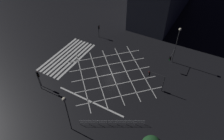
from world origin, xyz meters
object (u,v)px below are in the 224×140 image
at_px(traffic_light_median_north, 155,77).
at_px(traffic_light_sw_cross, 99,29).
at_px(traffic_light_se_cross, 39,77).
at_px(traffic_light_nw_main, 171,57).
at_px(street_lamp_east, 178,38).
at_px(street_lamp_west, 66,107).
at_px(traffic_light_se_main, 38,77).

height_order(traffic_light_median_north, traffic_light_sw_cross, traffic_light_median_north).
height_order(traffic_light_se_cross, traffic_light_nw_main, traffic_light_nw_main).
bearing_deg(traffic_light_median_north, traffic_light_nw_main, -95.51).
height_order(traffic_light_nw_main, street_lamp_east, street_lamp_east).
height_order(street_lamp_east, street_lamp_west, street_lamp_east).
relative_size(traffic_light_se_main, street_lamp_west, 0.55).
height_order(traffic_light_se_main, street_lamp_east, street_lamp_east).
distance_m(traffic_light_se_cross, street_lamp_west, 11.85).
relative_size(traffic_light_median_north, traffic_light_nw_main, 1.09).
distance_m(traffic_light_se_main, street_lamp_west, 11.20).
bearing_deg(traffic_light_nw_main, traffic_light_se_main, -46.72).
bearing_deg(traffic_light_sw_cross, street_lamp_west, -67.51).
bearing_deg(traffic_light_sw_cross, traffic_light_nw_main, -6.71).
distance_m(traffic_light_sw_cross, traffic_light_se_main, 19.86).
xyz_separation_m(traffic_light_nw_main, traffic_light_sw_cross, (-2.19, -18.58, -0.24)).
bearing_deg(street_lamp_west, traffic_light_sw_cross, -157.51).
height_order(traffic_light_sw_cross, street_lamp_west, street_lamp_west).
xyz_separation_m(traffic_light_median_north, street_lamp_east, (-9.04, 0.77, 3.19)).
bearing_deg(traffic_light_se_cross, traffic_light_sw_cross, 88.29).
xyz_separation_m(traffic_light_se_cross, traffic_light_sw_cross, (-19.43, 0.58, -0.10)).
distance_m(traffic_light_se_cross, street_lamp_east, 27.18).
xyz_separation_m(traffic_light_se_cross, traffic_light_se_main, (0.42, 0.40, 0.56)).
bearing_deg(traffic_light_sw_cross, traffic_light_median_north, -28.21).
distance_m(traffic_light_median_north, traffic_light_se_main, 20.76).
bearing_deg(traffic_light_se_cross, street_lamp_east, 44.51).
bearing_deg(street_lamp_east, street_lamp_west, -20.49).
xyz_separation_m(traffic_light_sw_cross, street_lamp_west, (23.92, 9.90, 3.33)).
distance_m(traffic_light_se_cross, traffic_light_nw_main, 25.78).
relative_size(traffic_light_nw_main, street_lamp_west, 0.46).
bearing_deg(traffic_light_nw_main, traffic_light_median_north, -5.51).
xyz_separation_m(traffic_light_se_main, street_lamp_west, (4.07, 10.08, 2.68)).
xyz_separation_m(traffic_light_se_cross, street_lamp_east, (-18.89, 19.22, 3.55)).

